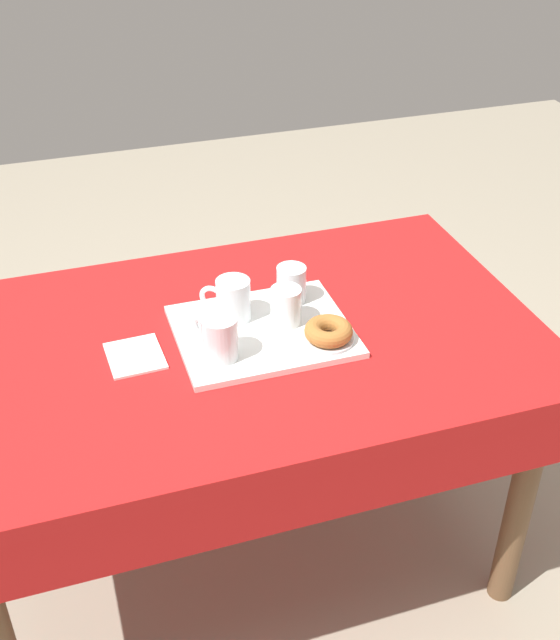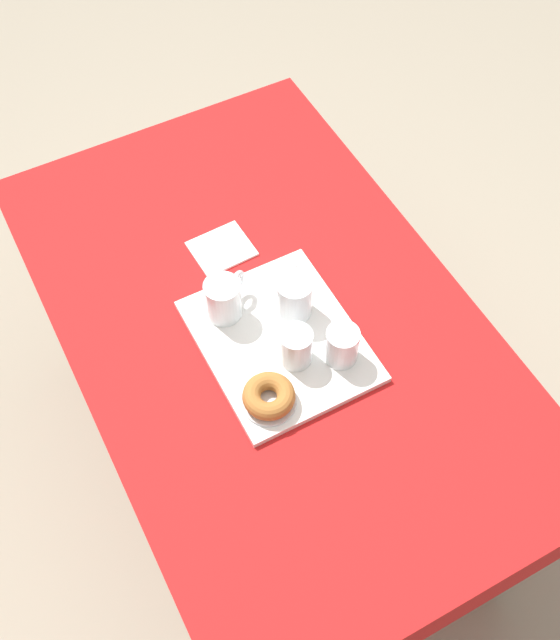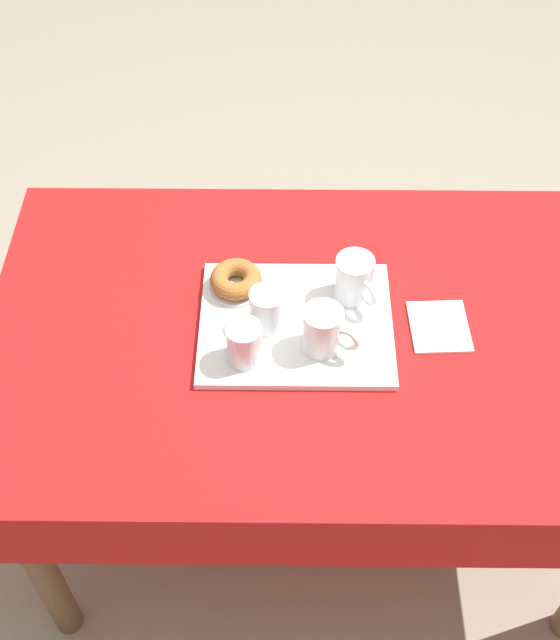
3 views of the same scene
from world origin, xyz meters
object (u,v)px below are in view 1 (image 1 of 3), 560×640
at_px(water_glass_near, 291,286).
at_px(tea_mug_left, 233,301).
at_px(dining_table, 238,370).
at_px(serving_tray, 263,331).
at_px(tea_mug_right, 219,339).
at_px(donut_plate_left, 328,339).
at_px(water_glass_far, 286,308).
at_px(sugar_donut_left, 329,331).
at_px(paper_napkin, 135,356).

bearing_deg(water_glass_near, tea_mug_left, -168.81).
bearing_deg(tea_mug_left, dining_table, -98.16).
bearing_deg(serving_tray, tea_mug_right, -148.33).
height_order(water_glass_near, donut_plate_left, water_glass_near).
distance_m(water_glass_far, sugar_donut_left, 0.12).
bearing_deg(sugar_donut_left, water_glass_near, 97.70).
xyz_separation_m(dining_table, donut_plate_left, (0.18, -0.10, 0.11)).
height_order(tea_mug_left, water_glass_far, tea_mug_left).
xyz_separation_m(donut_plate_left, sugar_donut_left, (0.00, 0.00, 0.02)).
bearing_deg(sugar_donut_left, water_glass_far, 124.69).
relative_size(donut_plate_left, paper_napkin, 0.85).
xyz_separation_m(tea_mug_left, donut_plate_left, (0.18, -0.15, -0.04)).
distance_m(dining_table, water_glass_near, 0.23).
relative_size(tea_mug_left, tea_mug_right, 1.01).
bearing_deg(tea_mug_left, donut_plate_left, -41.10).
bearing_deg(dining_table, sugar_donut_left, -28.01).
distance_m(dining_table, donut_plate_left, 0.24).
distance_m(serving_tray, sugar_donut_left, 0.16).
xyz_separation_m(serving_tray, donut_plate_left, (0.12, -0.09, 0.01)).
height_order(serving_tray, donut_plate_left, donut_plate_left).
bearing_deg(tea_mug_right, sugar_donut_left, -4.13).
relative_size(water_glass_near, sugar_donut_left, 0.83).
distance_m(donut_plate_left, paper_napkin, 0.42).
xyz_separation_m(tea_mug_right, paper_napkin, (-0.17, 0.07, -0.06)).
relative_size(dining_table, sugar_donut_left, 12.90).
distance_m(serving_tray, water_glass_far, 0.08).
xyz_separation_m(dining_table, tea_mug_left, (0.01, 0.06, 0.16)).
relative_size(water_glass_far, donut_plate_left, 0.78).
xyz_separation_m(dining_table, serving_tray, (0.06, -0.01, 0.10)).
bearing_deg(dining_table, water_glass_far, -0.88).
xyz_separation_m(water_glass_far, paper_napkin, (-0.35, -0.00, -0.05)).
distance_m(serving_tray, water_glass_near, 0.14).
distance_m(water_glass_near, paper_napkin, 0.40).
height_order(dining_table, donut_plate_left, donut_plate_left).
height_order(tea_mug_right, water_glass_near, tea_mug_right).
bearing_deg(water_glass_near, water_glass_far, -115.52).
xyz_separation_m(water_glass_near, water_glass_far, (-0.04, -0.09, 0.00)).
distance_m(serving_tray, tea_mug_left, 0.10).
height_order(serving_tray, paper_napkin, serving_tray).
height_order(dining_table, water_glass_near, water_glass_near).
relative_size(serving_tray, water_glass_near, 4.37).
bearing_deg(serving_tray, paper_napkin, 179.71).
height_order(water_glass_near, sugar_donut_left, water_glass_near).
bearing_deg(paper_napkin, sugar_donut_left, -12.46).
bearing_deg(paper_napkin, water_glass_far, 0.71).
bearing_deg(water_glass_near, tea_mug_right, -142.68).
distance_m(tea_mug_right, donut_plate_left, 0.25).
distance_m(water_glass_far, paper_napkin, 0.35).
xyz_separation_m(water_glass_near, paper_napkin, (-0.39, -0.09, -0.05)).
xyz_separation_m(water_glass_far, sugar_donut_left, (0.07, -0.10, -0.01)).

